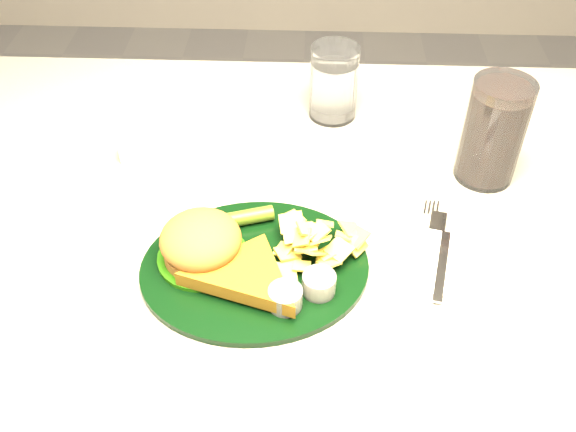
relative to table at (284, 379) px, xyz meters
name	(u,v)px	position (x,y,z in m)	size (l,w,h in m)	color
table	(284,379)	(0.00, 0.00, 0.00)	(1.20, 0.80, 0.75)	#A4A094
dinner_plate	(254,252)	(-0.03, -0.09, 0.41)	(0.27, 0.23, 0.06)	black
water_glass	(334,82)	(0.07, 0.24, 0.43)	(0.07, 0.07, 0.12)	white
cola_glass	(494,132)	(0.28, 0.10, 0.45)	(0.08, 0.08, 0.15)	black
fork_napkin	(441,260)	(0.19, -0.07, 0.38)	(0.12, 0.15, 0.01)	white
ramekin	(133,151)	(-0.22, 0.12, 0.39)	(0.04, 0.04, 0.03)	white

